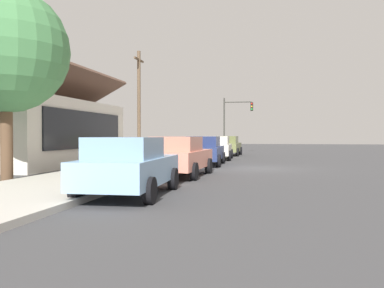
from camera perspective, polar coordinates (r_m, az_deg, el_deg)
ground_plane at (r=20.57m, az=8.55°, el=-3.39°), size 120.00×120.00×0.00m
sidewalk_curb at (r=21.56m, az=-6.51°, el=-2.96°), size 60.00×4.20×0.16m
car_skyblue at (r=11.16m, az=-8.81°, el=-3.04°), size 4.38×2.16×1.59m
car_coral at (r=16.29m, az=-1.81°, el=-1.70°), size 4.60×2.16×1.59m
car_navy at (r=22.44m, az=1.75°, el=-0.91°), size 4.85×2.16×1.59m
car_ivory at (r=27.87m, az=3.51°, el=-0.50°), size 4.71×2.21×1.59m
car_olive at (r=33.58m, az=4.97°, el=-0.22°), size 4.45×2.14×1.59m
storefront_building at (r=24.28m, az=-20.99°, el=1.74°), size 11.52×6.43×5.28m
shade_tree at (r=16.52m, az=-24.58°, el=11.77°), size 4.52×4.52×6.98m
traffic_light_main at (r=38.82m, az=6.07°, el=3.92°), size 0.37×2.79×5.20m
utility_pole_wooden at (r=28.73m, az=-7.42°, el=5.75°), size 1.80×0.24×7.50m
fire_hydrant_red at (r=27.65m, az=0.48°, el=-1.17°), size 0.22×0.22×0.71m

